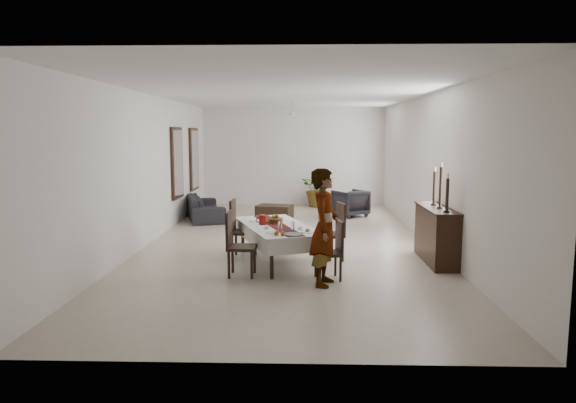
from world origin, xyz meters
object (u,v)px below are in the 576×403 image
Objects in this scene: woman at (325,227)px; sofa at (205,207)px; dining_table_top at (277,227)px; red_pitcher at (263,220)px; sideboard_body at (436,235)px.

woman is 6.95m from sofa.
red_pitcher reaches higher than dining_table_top.
sideboard_body is 0.74× the size of sofa.
woman reaches higher than sofa.
woman is 1.11× the size of sideboard_body.
dining_table_top is at bearing -171.90° from sofa.
dining_table_top is 0.98× the size of sofa.
woman reaches higher than sideboard_body.
sofa is (-3.07, 6.20, -0.59)m from woman.
woman is at bearing -170.72° from sofa.
dining_table_top is 5.31m from sofa.
red_pitcher is at bearing -174.29° from sofa.
woman reaches higher than dining_table_top.
sideboard_body is at bearing -41.16° from woman.
red_pitcher is 5.17m from sofa.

